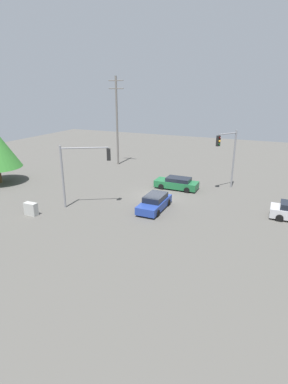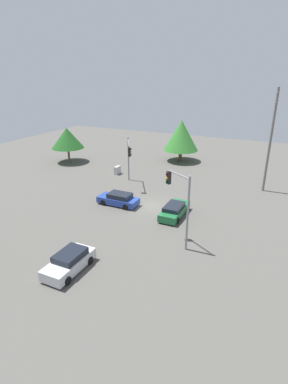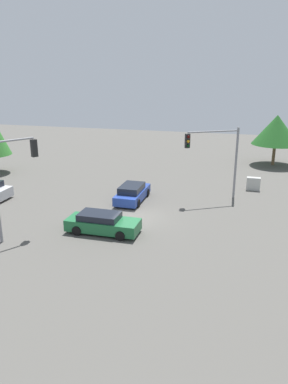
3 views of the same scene
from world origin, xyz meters
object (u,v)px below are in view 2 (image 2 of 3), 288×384
at_px(sedan_blue, 119,199).
at_px(sedan_silver, 69,262).
at_px(traffic_signal_main, 129,154).
at_px(electrical_cabinet, 117,170).
at_px(sedan_green, 174,210).
at_px(traffic_signal_cross, 180,197).

bearing_deg(sedan_blue, sedan_silver, -167.18).
bearing_deg(traffic_signal_main, sedan_silver, -15.49).
xyz_separation_m(traffic_signal_main, electrical_cabinet, (3.06, 3.55, -3.40)).
relative_size(sedan_silver, sedan_blue, 0.94).
bearing_deg(sedan_silver, sedan_green, -107.90).
height_order(traffic_signal_main, traffic_signal_cross, traffic_signal_cross).
distance_m(sedan_green, electrical_cabinet, 15.03).
height_order(sedan_silver, traffic_signal_main, traffic_signal_main).
relative_size(traffic_signal_cross, electrical_cabinet, 5.46).
height_order(traffic_signal_main, electrical_cabinet, traffic_signal_main).
distance_m(sedan_silver, electrical_cabinet, 22.31).
distance_m(sedan_green, traffic_signal_main, 10.87).
bearing_deg(sedan_green, sedan_silver, -107.90).
distance_m(sedan_blue, traffic_signal_main, 7.24).
height_order(sedan_green, electrical_cabinet, sedan_green).
height_order(sedan_silver, electrical_cabinet, sedan_silver).
bearing_deg(traffic_signal_cross, sedan_blue, 3.07).
xyz_separation_m(sedan_green, electrical_cabinet, (9.20, 11.89, -0.07)).
height_order(sedan_blue, traffic_signal_main, traffic_signal_main).
relative_size(sedan_silver, traffic_signal_cross, 0.67).
bearing_deg(sedan_green, traffic_signal_cross, -66.75).
xyz_separation_m(sedan_silver, sedan_green, (11.57, -3.74, -0.05)).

